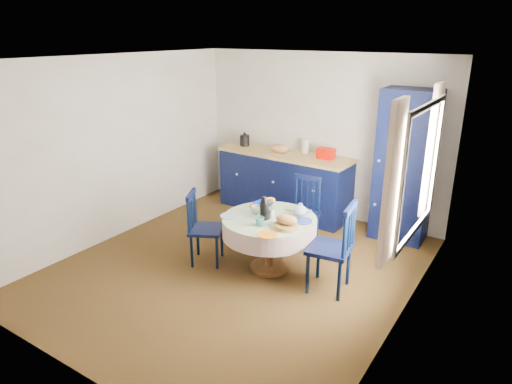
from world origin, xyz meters
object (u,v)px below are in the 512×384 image
Objects in this scene: chair_left at (203,227)px; mug_b at (260,221)px; chair_far at (302,211)px; mug_c at (299,211)px; pantry_cabinet at (405,167)px; cobalt_bowl at (264,205)px; dining_table at (270,227)px; mug_d at (271,202)px; chair_right at (334,247)px; mug_a at (256,210)px; kitchen_counter at (284,182)px.

mug_b is at bearing -114.80° from chair_left.
mug_c is (0.23, -0.55, 0.25)m from chair_far.
cobalt_bowl is (-1.30, -1.54, -0.33)m from pantry_cabinet.
mug_b is (0.01, -0.25, 0.17)m from dining_table.
mug_b is 1.11× the size of mug_d.
chair_left is at bearing -160.51° from dining_table.
chair_right is 0.88m from mug_b.
pantry_cabinet is 2.20m from mug_a.
kitchen_counter is 1.93m from pantry_cabinet.
chair_far is (-0.00, 0.84, -0.09)m from dining_table.
chair_right is at bearing -20.59° from mug_d.
mug_d is at bearing 69.63° from cobalt_bowl.
mug_d is at bearing -132.64° from pantry_cabinet.
chair_far is 0.89m from mug_a.
chair_right is at bearing -44.96° from kitchen_counter.
mug_d is at bearing -68.60° from chair_left.
pantry_cabinet is at bearing 49.87° from cobalt_bowl.
kitchen_counter is at bearing -144.97° from chair_right.
mug_d is (-1.26, -1.43, -0.32)m from pantry_cabinet.
mug_b is at bearing -87.40° from dining_table.
chair_right is at bearing -27.52° from mug_c.
chair_right is at bearing -48.74° from chair_far.
mug_b is at bearing -62.32° from cobalt_bowl.
mug_c is at bearing 3.04° from cobalt_bowl.
kitchen_counter is 1.07× the size of pantry_cabinet.
cobalt_bowl is (-1.09, 0.29, 0.18)m from chair_right.
pantry_cabinet is 2.04m from cobalt_bowl.
kitchen_counter reaches higher than chair_far.
dining_table is at bearing -128.66° from mug_c.
pantry_cabinet is at bearing -68.30° from chair_left.
chair_left reaches higher than mug_b.
chair_left is at bearing -134.84° from cobalt_bowl.
chair_left is 0.71m from mug_a.
mug_c is at bearing -52.31° from kitchen_counter.
kitchen_counter is 18.62× the size of mug_c.
chair_far is at bearing 90.17° from dining_table.
dining_table is at bearing -62.85° from kitchen_counter.
mug_d is at bearing 169.74° from mug_c.
pantry_cabinet is at bearing 166.04° from chair_right.
dining_table is (-1.04, -1.80, -0.48)m from pantry_cabinet.
cobalt_bowl is at bearing -110.37° from mug_d.
pantry_cabinet reaches higher than kitchen_counter.
pantry_cabinet reaches higher than chair_right.
chair_left reaches higher than mug_a.
kitchen_counter reaches higher than mug_c.
dining_table reaches higher than chair_far.
mug_b is 0.67m from mug_d.
mug_d is (-0.22, -0.47, 0.25)m from chair_far.
chair_right is 0.71m from mug_c.
mug_a is 1.09× the size of mug_c.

